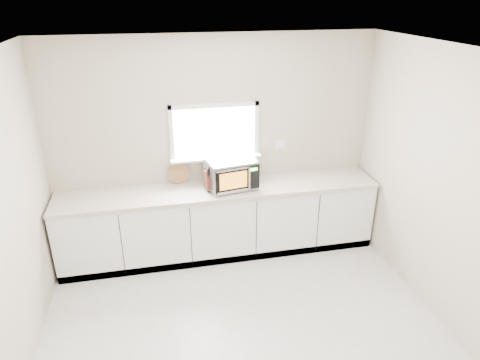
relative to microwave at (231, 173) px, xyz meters
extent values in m
plane|color=beige|center=(-0.15, -1.68, -1.11)|extent=(4.00, 4.00, 0.00)
cube|color=#B8AE92|center=(-0.15, 0.32, 0.24)|extent=(4.00, 0.02, 2.70)
cube|color=white|center=(-0.15, 0.30, 0.44)|extent=(1.00, 0.02, 0.60)
cube|color=white|center=(-0.15, 0.24, 0.12)|extent=(1.12, 0.16, 0.03)
cube|color=white|center=(-0.15, 0.29, 0.76)|extent=(1.10, 0.04, 0.05)
cube|color=white|center=(-0.15, 0.29, 0.11)|extent=(1.10, 0.04, 0.05)
cube|color=white|center=(-0.67, 0.29, 0.44)|extent=(0.05, 0.04, 0.70)
cube|color=white|center=(0.38, 0.29, 0.44)|extent=(0.05, 0.04, 0.70)
cube|color=white|center=(0.70, 0.31, 0.21)|extent=(0.12, 0.01, 0.12)
cube|color=white|center=(-0.15, 0.02, -0.67)|extent=(3.92, 0.60, 0.88)
cube|color=beige|center=(-0.15, 0.01, -0.21)|extent=(3.92, 0.64, 0.04)
cylinder|color=black|center=(-0.21, -0.20, -0.18)|extent=(0.03, 0.03, 0.02)
cylinder|color=black|center=(-0.27, 0.13, -0.18)|extent=(0.03, 0.03, 0.02)
cylinder|color=black|center=(0.26, -0.12, -0.18)|extent=(0.03, 0.03, 0.02)
cylinder|color=black|center=(0.21, 0.22, -0.18)|extent=(0.03, 0.03, 0.02)
cube|color=#B8BCC0|center=(0.00, 0.01, 0.00)|extent=(0.64, 0.52, 0.34)
cube|color=black|center=(0.04, -0.21, 0.00)|extent=(0.54, 0.10, 0.30)
cube|color=orange|center=(-0.02, -0.23, 0.00)|extent=(0.33, 0.06, 0.21)
cylinder|color=silver|center=(0.18, -0.22, 0.00)|extent=(0.02, 0.02, 0.27)
cube|color=black|center=(0.23, -0.18, 0.00)|extent=(0.14, 0.03, 0.29)
cube|color=#19FF33|center=(0.23, -0.19, 0.10)|extent=(0.10, 0.02, 0.03)
cube|color=silver|center=(0.00, 0.01, 0.17)|extent=(0.64, 0.52, 0.01)
cube|color=#4B251A|center=(-0.27, -0.03, -0.06)|extent=(0.13, 0.23, 0.27)
cube|color=black|center=(-0.29, -0.08, 0.05)|extent=(0.02, 0.05, 0.10)
cube|color=black|center=(-0.26, -0.08, 0.06)|extent=(0.02, 0.05, 0.10)
cube|color=black|center=(-0.23, -0.08, 0.04)|extent=(0.02, 0.05, 0.10)
cube|color=black|center=(-0.28, -0.08, 0.08)|extent=(0.02, 0.05, 0.10)
cube|color=black|center=(-0.24, -0.08, 0.08)|extent=(0.02, 0.05, 0.10)
cylinder|color=olive|center=(-0.62, 0.26, -0.06)|extent=(0.27, 0.06, 0.27)
cylinder|color=#B8BCC0|center=(0.22, 0.07, -0.10)|extent=(0.16, 0.16, 0.18)
cylinder|color=black|center=(0.22, 0.07, 0.00)|extent=(0.15, 0.15, 0.04)
camera|label=1|loc=(-0.89, -4.67, 2.03)|focal=32.00mm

